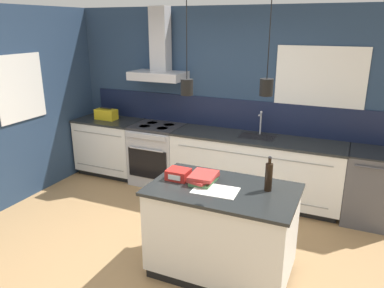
{
  "coord_description": "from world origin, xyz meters",
  "views": [
    {
      "loc": [
        1.71,
        -3.04,
        2.37
      ],
      "look_at": [
        0.05,
        0.68,
        1.05
      ],
      "focal_mm": 35.0,
      "sensor_mm": 36.0,
      "label": 1
    }
  ],
  "objects_px": {
    "bottle_on_island": "(269,176)",
    "yellow_toolbox": "(106,114)",
    "book_stack": "(204,178)",
    "oven_range": "(158,154)",
    "dishwasher": "(371,187)",
    "red_supply_box": "(178,174)"
  },
  "relations": [
    {
      "from": "oven_range",
      "to": "book_stack",
      "type": "xyz_separation_m",
      "value": [
        1.44,
        -1.66,
        0.5
      ]
    },
    {
      "from": "oven_range",
      "to": "red_supply_box",
      "type": "bearing_deg",
      "value": -54.9
    },
    {
      "from": "dishwasher",
      "to": "yellow_toolbox",
      "type": "relative_size",
      "value": 2.68
    },
    {
      "from": "oven_range",
      "to": "red_supply_box",
      "type": "relative_size",
      "value": 4.23
    },
    {
      "from": "oven_range",
      "to": "yellow_toolbox",
      "type": "distance_m",
      "value": 1.06
    },
    {
      "from": "dishwasher",
      "to": "bottle_on_island",
      "type": "height_order",
      "value": "bottle_on_island"
    },
    {
      "from": "bottle_on_island",
      "to": "dishwasher",
      "type": "bearing_deg",
      "value": 59.73
    },
    {
      "from": "bottle_on_island",
      "to": "book_stack",
      "type": "bearing_deg",
      "value": -173.37
    },
    {
      "from": "red_supply_box",
      "to": "yellow_toolbox",
      "type": "relative_size",
      "value": 0.63
    },
    {
      "from": "book_stack",
      "to": "bottle_on_island",
      "type": "bearing_deg",
      "value": 6.63
    },
    {
      "from": "bottle_on_island",
      "to": "red_supply_box",
      "type": "distance_m",
      "value": 0.87
    },
    {
      "from": "oven_range",
      "to": "bottle_on_island",
      "type": "xyz_separation_m",
      "value": [
        2.05,
        -1.59,
        0.59
      ]
    },
    {
      "from": "bottle_on_island",
      "to": "yellow_toolbox",
      "type": "height_order",
      "value": "bottle_on_island"
    },
    {
      "from": "bottle_on_island",
      "to": "red_supply_box",
      "type": "bearing_deg",
      "value": -173.66
    },
    {
      "from": "oven_range",
      "to": "book_stack",
      "type": "distance_m",
      "value": 2.26
    },
    {
      "from": "oven_range",
      "to": "bottle_on_island",
      "type": "relative_size",
      "value": 2.78
    },
    {
      "from": "yellow_toolbox",
      "to": "oven_range",
      "type": "bearing_deg",
      "value": -0.27
    },
    {
      "from": "bottle_on_island",
      "to": "yellow_toolbox",
      "type": "bearing_deg",
      "value": 151.72
    },
    {
      "from": "book_stack",
      "to": "yellow_toolbox",
      "type": "relative_size",
      "value": 1.04
    },
    {
      "from": "dishwasher",
      "to": "red_supply_box",
      "type": "distance_m",
      "value": 2.52
    },
    {
      "from": "yellow_toolbox",
      "to": "dishwasher",
      "type": "bearing_deg",
      "value": -0.0
    },
    {
      "from": "dishwasher",
      "to": "red_supply_box",
      "type": "bearing_deg",
      "value": -136.7
    }
  ]
}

